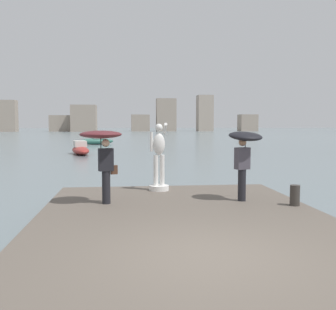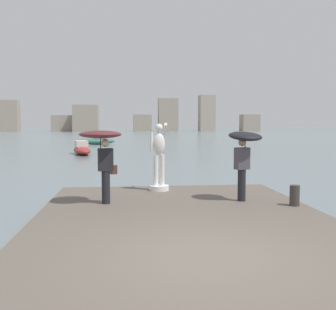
% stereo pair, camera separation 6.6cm
% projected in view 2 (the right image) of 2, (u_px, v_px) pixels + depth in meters
% --- Properties ---
extents(ground_plane, '(400.00, 400.00, 0.00)m').
position_uv_depth(ground_plane, '(138.00, 146.00, 46.19)').
color(ground_plane, slate).
extents(pier, '(6.84, 10.25, 0.40)m').
position_uv_depth(pier, '(187.00, 232.00, 8.61)').
color(pier, '#60564C').
rests_on(pier, ground).
extents(statue_white_figure, '(0.63, 0.88, 2.16)m').
position_uv_depth(statue_white_figure, '(159.00, 162.00, 12.69)').
color(statue_white_figure, white).
rests_on(statue_white_figure, pier).
extents(onlooker_left, '(1.34, 1.34, 1.95)m').
position_uv_depth(onlooker_left, '(102.00, 145.00, 10.53)').
color(onlooker_left, black).
rests_on(onlooker_left, pier).
extents(onlooker_right, '(1.15, 1.17, 1.96)m').
position_uv_depth(onlooker_right, '(244.00, 148.00, 10.95)').
color(onlooker_right, black).
rests_on(onlooker_right, pier).
extents(mooring_bollard, '(0.26, 0.26, 0.54)m').
position_uv_depth(mooring_bollard, '(295.00, 195.00, 10.35)').
color(mooring_bollard, '#38332D').
rests_on(mooring_bollard, pier).
extents(boat_mid, '(4.26, 2.09, 1.39)m').
position_uv_depth(boat_mid, '(99.00, 140.00, 48.56)').
color(boat_mid, '#336B5B').
rests_on(boat_mid, ground).
extents(boat_far, '(2.32, 5.06, 1.11)m').
position_uv_depth(boat_far, '(82.00, 149.00, 33.11)').
color(boat_far, '#9E2D28').
rests_on(boat_far, ground).
extents(distant_skyline, '(85.05, 10.95, 12.17)m').
position_uv_depth(distant_skyline, '(127.00, 118.00, 132.07)').
color(distant_skyline, gray).
rests_on(distant_skyline, ground).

